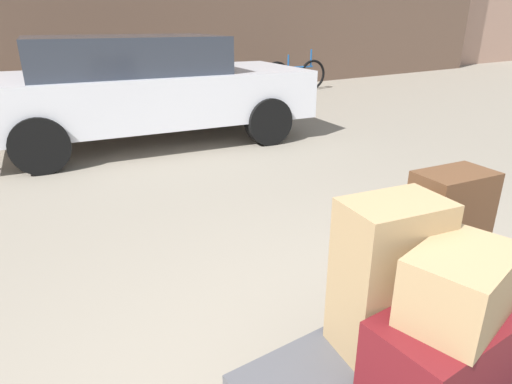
# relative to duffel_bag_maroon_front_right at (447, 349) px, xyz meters

# --- Properties ---
(duffel_bag_maroon_front_right) EXTENTS (0.60, 0.32, 0.29)m
(duffel_bag_maroon_front_right) POSITION_rel_duffel_bag_maroon_front_right_xyz_m (0.00, 0.00, 0.00)
(duffel_bag_maroon_front_right) COLOR maroon
(duffel_bag_maroon_front_right) RESTS_ON luggage_cart
(suitcase_brown_center) EXTENTS (0.37, 0.26, 0.64)m
(suitcase_brown_center) POSITION_rel_duffel_bag_maroon_front_right_xyz_m (0.44, 0.34, 0.18)
(suitcase_brown_center) COLOR #51331E
(suitcase_brown_center) RESTS_ON luggage_cart
(suitcase_tan_rear_right) EXTENTS (0.43, 0.32, 0.64)m
(suitcase_tan_rear_right) POSITION_rel_duffel_bag_maroon_front_right_xyz_m (-0.03, 0.27, 0.17)
(suitcase_tan_rear_right) COLOR #9E7F56
(suitcase_tan_rear_right) RESTS_ON luggage_cart
(duffel_bag_tan_topmost_pile) EXTENTS (0.46, 0.35, 0.26)m
(duffel_bag_tan_topmost_pile) POSITION_rel_duffel_bag_maroon_front_right_xyz_m (0.00, 0.00, 0.27)
(duffel_bag_tan_topmost_pile) COLOR #9E7F56
(duffel_bag_tan_topmost_pile) RESTS_ON duffel_bag_maroon_front_right
(parked_car) EXTENTS (4.51, 2.39, 1.42)m
(parked_car) POSITION_rel_duffel_bag_maroon_front_right_xyz_m (0.79, 5.19, 0.27)
(parked_car) COLOR silver
(parked_car) RESTS_ON ground_plane
(bicycle_leaning) EXTENTS (1.76, 0.22, 0.96)m
(bicycle_leaning) POSITION_rel_duffel_bag_maroon_front_right_xyz_m (5.52, 7.79, -0.11)
(bicycle_leaning) COLOR black
(bicycle_leaning) RESTS_ON ground_plane
(bollard_kerb_near) EXTENTS (0.23, 0.23, 0.73)m
(bollard_kerb_near) POSITION_rel_duffel_bag_maroon_front_right_xyz_m (2.71, 6.35, -0.12)
(bollard_kerb_near) COLOR #383838
(bollard_kerb_near) RESTS_ON ground_plane
(bollard_kerb_mid) EXTENTS (0.23, 0.23, 0.73)m
(bollard_kerb_mid) POSITION_rel_duffel_bag_maroon_front_right_xyz_m (4.17, 6.35, -0.12)
(bollard_kerb_mid) COLOR #383838
(bollard_kerb_mid) RESTS_ON ground_plane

